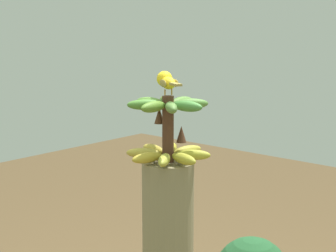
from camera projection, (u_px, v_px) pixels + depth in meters
name	position (u px, v px, depth m)	size (l,w,h in m)	color
banana_bunch	(168.00, 129.00, 1.82)	(0.30, 0.30, 0.23)	#4C2D1E
perched_bird	(167.00, 81.00, 1.83)	(0.12, 0.19, 0.08)	#C68933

